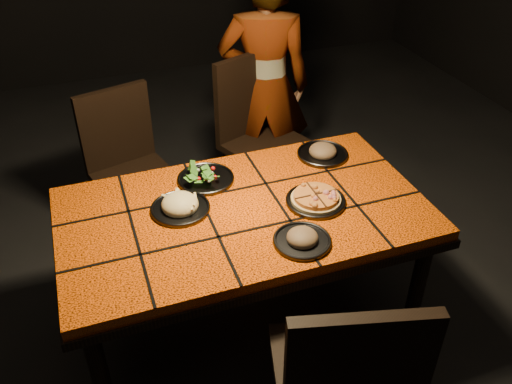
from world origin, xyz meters
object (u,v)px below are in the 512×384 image
object	(u,v)px
dining_table	(244,223)
chair_far_right	(259,129)
plate_pasta	(180,206)
plate_pizza	(316,199)
chair_near	(345,379)
diner	(264,87)
chair_far_left	(127,160)

from	to	relation	value
dining_table	chair_far_right	world-z (taller)	chair_far_right
plate_pasta	plate_pizza	bearing A→B (deg)	-14.29
plate_pasta	chair_near	bearing A→B (deg)	-69.09
diner	plate_pasta	xyz separation A→B (m)	(-0.78, -1.03, -0.01)
plate_pasta	chair_far_left	bearing A→B (deg)	98.73
chair_near	chair_far_right	bearing A→B (deg)	-85.78
chair_far_right	plate_pasta	distance (m)	1.12
chair_far_right	diner	bearing A→B (deg)	37.01
dining_table	chair_far_right	distance (m)	1.04
chair_far_left	chair_far_right	bearing A→B (deg)	-14.04
plate_pizza	plate_pasta	size ratio (longest dim) A/B	1.03
plate_pizza	dining_table	bearing A→B (deg)	168.49
chair_near	diner	distance (m)	2.00
chair_far_right	diner	world-z (taller)	diner
chair_near	plate_pizza	xyz separation A→B (m)	(0.23, 0.76, 0.18)
chair_far_right	diner	distance (m)	0.27
diner	plate_pasta	world-z (taller)	diner
chair_near	plate_pasta	size ratio (longest dim) A/B	3.90
chair_near	chair_far_left	distance (m)	1.83
dining_table	diner	size ratio (longest dim) A/B	1.04
dining_table	chair_far_left	world-z (taller)	chair_far_left
dining_table	chair_far_left	size ratio (longest dim) A/B	1.72
chair_far_left	plate_pasta	bearing A→B (deg)	-96.76
dining_table	chair_near	distance (m)	0.84
dining_table	chair_far_right	bearing A→B (deg)	66.49
chair_far_left	diner	bearing A→B (deg)	-4.33
chair_near	chair_far_right	size ratio (longest dim) A/B	0.99
plate_pizza	plate_pasta	distance (m)	0.60
dining_table	plate_pizza	bearing A→B (deg)	-11.51
chair_near	diner	world-z (taller)	diner
dining_table	plate_pizza	xyz separation A→B (m)	(0.32, -0.06, 0.10)
diner	plate_pasta	size ratio (longest dim) A/B	5.97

